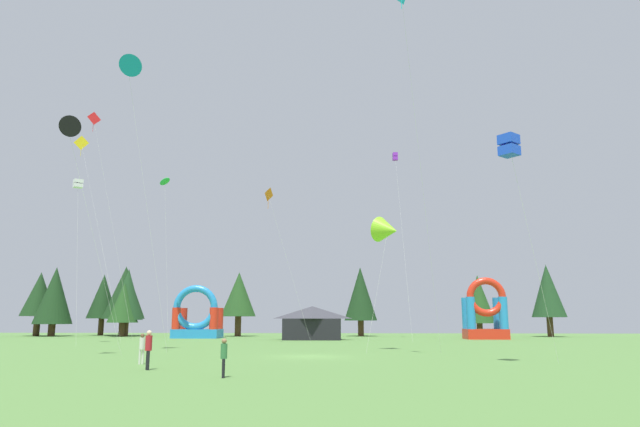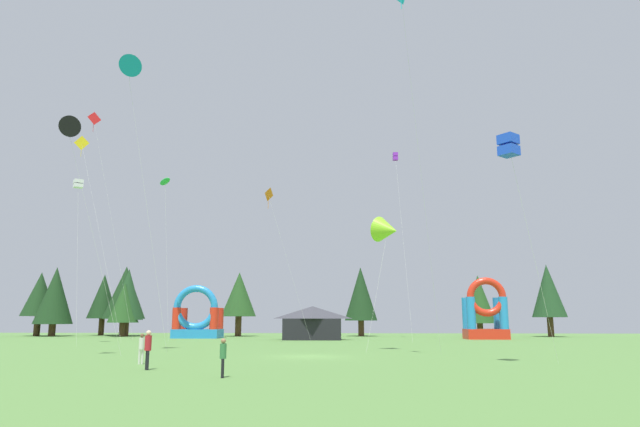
{
  "view_description": "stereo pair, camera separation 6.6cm",
  "coord_description": "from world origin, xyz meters",
  "px_view_note": "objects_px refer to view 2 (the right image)",
  "views": [
    {
      "loc": [
        2.66,
        -36.76,
        2.37
      ],
      "look_at": [
        0.0,
        13.45,
        11.88
      ],
      "focal_mm": 31.39,
      "sensor_mm": 36.0,
      "label": 1
    },
    {
      "loc": [
        2.72,
        -36.76,
        2.37
      ],
      "look_at": [
        0.0,
        13.45,
        11.88
      ],
      "focal_mm": 31.39,
      "sensor_mm": 36.0,
      "label": 2
    }
  ],
  "objects_px": {
    "kite_blue_box": "(509,146)",
    "person_left_edge": "(223,354)",
    "kite_yellow_diamond": "(82,145)",
    "kite_purple_box": "(395,157)",
    "inflatable_red_slide": "(486,316)",
    "kite_red_diamond": "(94,121)",
    "kite_lime_delta": "(388,230)",
    "inflatable_yellow_castle": "(197,320)",
    "kite_white_box": "(78,184)",
    "kite_green_parafoil": "(165,182)",
    "person_near_camera": "(148,346)",
    "kite_orange_diamond": "(268,196)",
    "kite_teal_delta": "(128,68)",
    "kite_black_delta": "(68,127)",
    "person_far_side": "(141,346)",
    "festival_tent": "(313,323)"
  },
  "relations": [
    {
      "from": "kite_orange_diamond",
      "to": "kite_white_box",
      "type": "height_order",
      "value": "kite_white_box"
    },
    {
      "from": "kite_purple_box",
      "to": "inflatable_yellow_castle",
      "type": "distance_m",
      "value": 32.41
    },
    {
      "from": "kite_white_box",
      "to": "kite_purple_box",
      "type": "bearing_deg",
      "value": 24.73
    },
    {
      "from": "inflatable_red_slide",
      "to": "kite_red_diamond",
      "type": "bearing_deg",
      "value": -170.45
    },
    {
      "from": "kite_red_diamond",
      "to": "festival_tent",
      "type": "height_order",
      "value": "kite_red_diamond"
    },
    {
      "from": "kite_orange_diamond",
      "to": "person_near_camera",
      "type": "xyz_separation_m",
      "value": [
        -1.41,
        -28.08,
        -13.53
      ]
    },
    {
      "from": "kite_green_parafoil",
      "to": "kite_purple_box",
      "type": "height_order",
      "value": "kite_purple_box"
    },
    {
      "from": "kite_purple_box",
      "to": "person_left_edge",
      "type": "xyz_separation_m",
      "value": [
        -11.13,
        -45.09,
        -21.55
      ]
    },
    {
      "from": "kite_lime_delta",
      "to": "kite_red_diamond",
      "type": "xyz_separation_m",
      "value": [
        -33.02,
        18.45,
        16.23
      ]
    },
    {
      "from": "person_near_camera",
      "to": "kite_purple_box",
      "type": "bearing_deg",
      "value": 127.55
    },
    {
      "from": "kite_lime_delta",
      "to": "kite_orange_diamond",
      "type": "distance_m",
      "value": 17.31
    },
    {
      "from": "person_left_edge",
      "to": "kite_yellow_diamond",
      "type": "bearing_deg",
      "value": 26.81
    },
    {
      "from": "kite_purple_box",
      "to": "kite_black_delta",
      "type": "distance_m",
      "value": 43.1
    },
    {
      "from": "kite_yellow_diamond",
      "to": "festival_tent",
      "type": "bearing_deg",
      "value": 5.34
    },
    {
      "from": "kite_teal_delta",
      "to": "festival_tent",
      "type": "bearing_deg",
      "value": 66.48
    },
    {
      "from": "inflatable_yellow_castle",
      "to": "kite_teal_delta",
      "type": "bearing_deg",
      "value": -85.0
    },
    {
      "from": "kite_teal_delta",
      "to": "kite_black_delta",
      "type": "bearing_deg",
      "value": -110.64
    },
    {
      "from": "kite_red_diamond",
      "to": "person_left_edge",
      "type": "xyz_separation_m",
      "value": [
        24.83,
        -37.84,
        -24.42
      ]
    },
    {
      "from": "kite_teal_delta",
      "to": "inflatable_red_slide",
      "type": "relative_size",
      "value": 3.01
    },
    {
      "from": "kite_lime_delta",
      "to": "inflatable_yellow_castle",
      "type": "height_order",
      "value": "kite_lime_delta"
    },
    {
      "from": "kite_teal_delta",
      "to": "kite_white_box",
      "type": "height_order",
      "value": "kite_teal_delta"
    },
    {
      "from": "kite_teal_delta",
      "to": "kite_orange_diamond",
      "type": "distance_m",
      "value": 19.56
    },
    {
      "from": "person_near_camera",
      "to": "kite_lime_delta",
      "type": "bearing_deg",
      "value": 109.85
    },
    {
      "from": "kite_lime_delta",
      "to": "kite_teal_delta",
      "type": "bearing_deg",
      "value": -166.92
    },
    {
      "from": "kite_purple_box",
      "to": "kite_blue_box",
      "type": "height_order",
      "value": "kite_purple_box"
    },
    {
      "from": "kite_green_parafoil",
      "to": "inflatable_red_slide",
      "type": "relative_size",
      "value": 2.58
    },
    {
      "from": "kite_purple_box",
      "to": "kite_white_box",
      "type": "relative_size",
      "value": 1.43
    },
    {
      "from": "kite_yellow_diamond",
      "to": "kite_purple_box",
      "type": "distance_m",
      "value": 38.61
    },
    {
      "from": "kite_white_box",
      "to": "person_near_camera",
      "type": "xyz_separation_m",
      "value": [
        17.62,
        -26.48,
        -14.63
      ]
    },
    {
      "from": "kite_blue_box",
      "to": "person_left_edge",
      "type": "bearing_deg",
      "value": -156.41
    },
    {
      "from": "festival_tent",
      "to": "kite_teal_delta",
      "type": "bearing_deg",
      "value": -113.52
    },
    {
      "from": "kite_lime_delta",
      "to": "person_left_edge",
      "type": "distance_m",
      "value": 22.59
    },
    {
      "from": "person_far_side",
      "to": "inflatable_red_slide",
      "type": "height_order",
      "value": "inflatable_red_slide"
    },
    {
      "from": "person_near_camera",
      "to": "inflatable_red_slide",
      "type": "height_order",
      "value": "inflatable_red_slide"
    },
    {
      "from": "kite_black_delta",
      "to": "person_left_edge",
      "type": "xyz_separation_m",
      "value": [
        13.01,
        -10.25,
        -13.73
      ]
    },
    {
      "from": "kite_yellow_diamond",
      "to": "kite_purple_box",
      "type": "height_order",
      "value": "kite_yellow_diamond"
    },
    {
      "from": "kite_yellow_diamond",
      "to": "person_far_side",
      "type": "bearing_deg",
      "value": -57.56
    },
    {
      "from": "kite_lime_delta",
      "to": "kite_blue_box",
      "type": "xyz_separation_m",
      "value": [
        5.72,
        -13.32,
        2.48
      ]
    },
    {
      "from": "kite_blue_box",
      "to": "person_near_camera",
      "type": "height_order",
      "value": "kite_blue_box"
    },
    {
      "from": "kite_lime_delta",
      "to": "festival_tent",
      "type": "bearing_deg",
      "value": 107.57
    },
    {
      "from": "kite_lime_delta",
      "to": "kite_white_box",
      "type": "relative_size",
      "value": 0.64
    },
    {
      "from": "person_far_side",
      "to": "person_left_edge",
      "type": "relative_size",
      "value": 1.01
    },
    {
      "from": "kite_purple_box",
      "to": "kite_white_box",
      "type": "bearing_deg",
      "value": -155.27
    },
    {
      "from": "kite_white_box",
      "to": "inflatable_red_slide",
      "type": "distance_m",
      "value": 48.02
    },
    {
      "from": "kite_yellow_diamond",
      "to": "kite_black_delta",
      "type": "xyz_separation_m",
      "value": [
        14.13,
        -29.79,
        -8.5
      ]
    },
    {
      "from": "kite_red_diamond",
      "to": "inflatable_yellow_castle",
      "type": "height_order",
      "value": "kite_red_diamond"
    },
    {
      "from": "kite_purple_box",
      "to": "kite_green_parafoil",
      "type": "bearing_deg",
      "value": -168.09
    },
    {
      "from": "kite_blue_box",
      "to": "kite_green_parafoil",
      "type": "bearing_deg",
      "value": 132.37
    },
    {
      "from": "person_far_side",
      "to": "kite_green_parafoil",
      "type": "bearing_deg",
      "value": 82.05
    },
    {
      "from": "kite_yellow_diamond",
      "to": "kite_lime_delta",
      "type": "xyz_separation_m",
      "value": [
        35.33,
        -20.64,
        -14.04
      ]
    }
  ]
}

